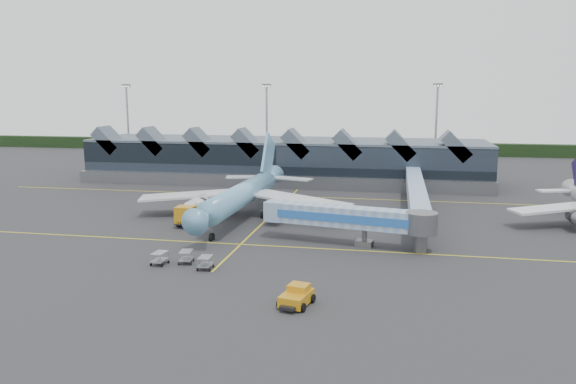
% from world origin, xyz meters
% --- Properties ---
extents(ground, '(260.00, 260.00, 0.00)m').
position_xyz_m(ground, '(0.00, 0.00, 0.00)').
color(ground, '#2C2C2E').
rests_on(ground, ground).
extents(taxi_stripes, '(120.00, 60.00, 0.01)m').
position_xyz_m(taxi_stripes, '(0.00, 10.00, 0.01)').
color(taxi_stripes, yellow).
rests_on(taxi_stripes, ground).
extents(tree_line_far, '(260.00, 4.00, 4.00)m').
position_xyz_m(tree_line_far, '(0.00, 110.00, 2.00)').
color(tree_line_far, black).
rests_on(tree_line_far, ground).
extents(terminal, '(90.00, 22.25, 12.52)m').
position_xyz_m(terminal, '(-5.07, 47.35, 4.88)').
color(terminal, black).
rests_on(terminal, ground).
extents(light_masts, '(132.40, 42.56, 22.45)m').
position_xyz_m(light_masts, '(21.00, 62.80, 12.49)').
color(light_masts, '#94989D').
rests_on(light_masts, ground).
extents(main_airliner, '(36.04, 41.41, 13.31)m').
position_xyz_m(main_airliner, '(-3.97, 8.49, 3.91)').
color(main_airliner, '#62A6C7').
rests_on(main_airliner, ground).
extents(jet_bridge, '(23.29, 7.52, 5.28)m').
position_xyz_m(jet_bridge, '(15.39, -5.58, 3.65)').
color(jet_bridge, '#7C9AD0').
rests_on(jet_bridge, ground).
extents(fuel_truck, '(3.21, 10.89, 3.65)m').
position_xyz_m(fuel_truck, '(-10.74, 3.76, 2.04)').
color(fuel_truck, black).
rests_on(fuel_truck, ground).
extents(pushback_tug, '(3.40, 4.63, 1.90)m').
position_xyz_m(pushback_tug, '(11.22, -28.06, 0.85)').
color(pushback_tug, '#C08012').
rests_on(pushback_tug, ground).
extents(baggage_carts, '(7.44, 4.06, 1.50)m').
position_xyz_m(baggage_carts, '(-4.03, -18.34, 0.85)').
color(baggage_carts, '#919599').
rests_on(baggage_carts, ground).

